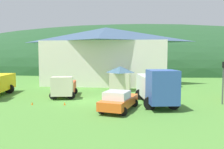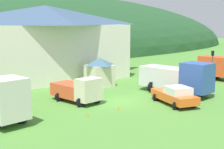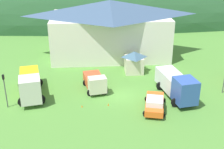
% 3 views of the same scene
% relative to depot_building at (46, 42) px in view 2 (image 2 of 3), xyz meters
% --- Properties ---
extents(ground_plane, '(200.00, 200.00, 0.00)m').
position_rel_depot_building_xyz_m(ground_plane, '(0.47, -14.63, -4.67)').
color(ground_plane, '#518C38').
extents(depot_building, '(19.80, 10.77, 9.07)m').
position_rel_depot_building_xyz_m(depot_building, '(0.00, 0.00, 0.00)').
color(depot_building, white).
rests_on(depot_building, ground).
extents(play_shed_cream, '(2.73, 2.80, 3.16)m').
position_rel_depot_building_xyz_m(play_shed_cream, '(2.95, -7.40, -3.04)').
color(play_shed_cream, beige).
rests_on(play_shed_cream, ground).
extents(light_truck_cream, '(3.16, 5.22, 2.35)m').
position_rel_depot_building_xyz_m(light_truck_cream, '(-2.74, -12.77, -3.53)').
color(light_truck_cream, beige).
rests_on(light_truck_cream, ground).
extents(box_truck_blue, '(3.84, 7.75, 3.32)m').
position_rel_depot_building_xyz_m(box_truck_blue, '(6.96, -15.52, -2.96)').
color(box_truck_blue, '#3356AD').
rests_on(box_truck_blue, ground).
extents(service_pickup_orange, '(3.12, 5.21, 1.66)m').
position_rel_depot_building_xyz_m(service_pickup_orange, '(3.77, -18.23, -3.85)').
color(service_pickup_orange, orange).
rests_on(service_pickup_orange, ground).
extents(traffic_light_east, '(0.20, 0.32, 3.96)m').
position_rel_depot_building_xyz_m(traffic_light_east, '(13.12, -14.66, -2.23)').
color(traffic_light_east, '#4C4C51').
rests_on(traffic_light_east, ground).
extents(traffic_cone_near_pickup, '(0.36, 0.36, 0.56)m').
position_rel_depot_building_xyz_m(traffic_cone_near_pickup, '(-4.33, -17.05, -4.67)').
color(traffic_cone_near_pickup, orange).
rests_on(traffic_cone_near_pickup, ground).
extents(traffic_cone_mid_row, '(0.36, 0.36, 0.60)m').
position_rel_depot_building_xyz_m(traffic_cone_mid_row, '(-1.31, -16.84, -4.67)').
color(traffic_cone_mid_row, orange).
rests_on(traffic_cone_mid_row, ground).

